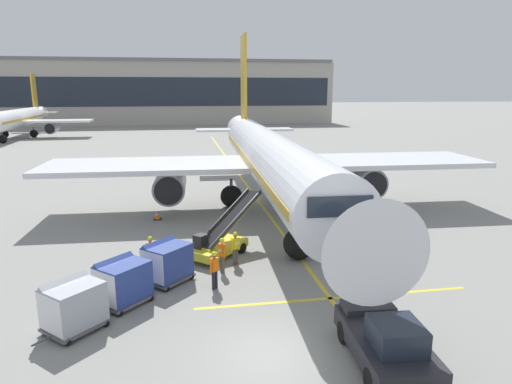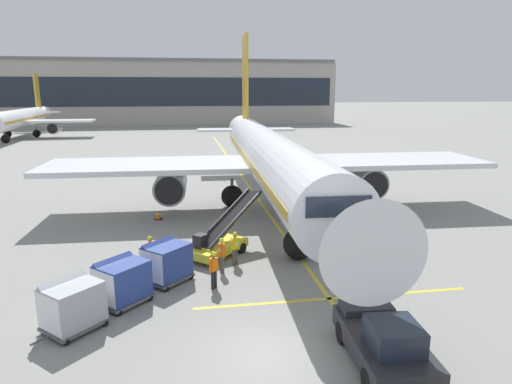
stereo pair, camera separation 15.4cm
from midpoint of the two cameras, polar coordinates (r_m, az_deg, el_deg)
The scene contains 16 objects.
ground_plane at distance 16.10m, azimuth 1.78°, elevation -19.80°, with size 600.00×600.00×0.00m, color gray.
parked_airplane at distance 32.97m, azimuth 1.41°, elevation 4.35°, with size 31.96×41.21×14.24m.
belt_loader at distance 24.25m, azimuth -4.71°, elevation -6.01°, with size 4.55×4.69×3.06m.
baggage_cart_lead at distance 21.33m, azimuth -11.40°, elevation -8.56°, with size 2.54×2.55×1.91m.
baggage_cart_second at distance 19.69m, azimuth -16.72°, elevation -10.71°, with size 2.54×2.55×1.91m.
baggage_cart_third at distance 18.28m, azimuth -22.32°, elevation -13.04°, with size 2.54×2.55×1.91m.
pushback_tug at distance 15.72m, azimuth 15.81°, elevation -17.66°, with size 2.36×4.52×1.83m.
ground_crew_by_loader at distance 22.02m, azimuth -4.50°, elevation -7.65°, with size 0.35×0.54×1.74m.
ground_crew_by_carts at distance 20.31m, azimuth -5.48°, elevation -9.47°, with size 0.43×0.44×1.74m.
ground_crew_marshaller at distance 22.89m, azimuth -2.81°, elevation -6.82°, with size 0.45×0.43×1.74m.
ground_crew_wingwalker at distance 22.79m, azimuth -13.33°, elevation -7.25°, with size 0.40×0.51×1.74m.
safety_cone_engine_keepout at distance 31.65m, azimuth -12.46°, elevation -2.88°, with size 0.52×0.52×0.60m.
apron_guidance_line_lead_in at distance 32.99m, azimuth 1.16°, elevation -2.45°, with size 0.20×110.00×0.01m.
apron_guidance_line_stop_bar at distance 20.05m, azimuth 9.77°, elevation -13.02°, with size 12.00×0.20×0.01m.
terminal_building at distance 124.65m, azimuth -14.29°, elevation 12.11°, with size 99.23×15.96×16.28m.
distant_airplane at distance 94.15m, azimuth -28.01°, elevation 8.10°, with size 26.20×34.78×12.01m.
Camera 1 is at (-2.83, -13.27, 8.66)m, focal length 31.72 mm.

